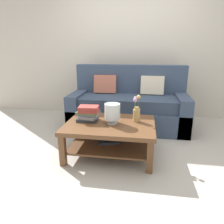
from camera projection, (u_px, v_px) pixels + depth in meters
ground_plane at (120, 145)px, 3.00m from camera, size 10.00×10.00×0.00m
back_wall at (130, 48)px, 4.17m from camera, size 6.40×0.12×2.70m
couch at (129, 106)px, 3.69m from camera, size 1.98×0.90×1.06m
coffee_table at (110, 131)px, 2.67m from camera, size 1.12×0.84×0.43m
book_stack_main at (88, 114)px, 2.70m from camera, size 0.30×0.26×0.19m
glass_hurricane_vase at (112, 112)px, 2.58m from camera, size 0.20×0.20×0.26m
flower_pitcher at (136, 112)px, 2.66m from camera, size 0.09×0.10×0.35m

